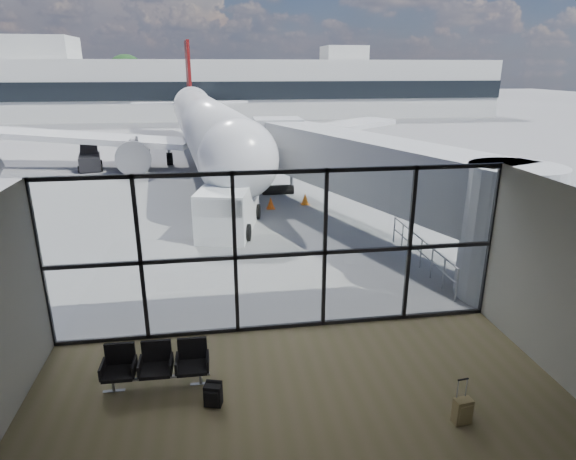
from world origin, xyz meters
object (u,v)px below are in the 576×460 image
object	(u,v)px
backpack	(213,395)
suitcase	(463,411)
seating_row	(157,363)
service_van	(228,207)
airliner	(205,123)
belt_loader	(90,161)

from	to	relation	value
backpack	suitcase	xyz separation A→B (m)	(5.02, -1.31, 0.03)
seating_row	service_van	world-z (taller)	service_van
seating_row	airliner	world-z (taller)	airliner
backpack	service_van	size ratio (longest dim) A/B	0.11
seating_row	airliner	bearing A→B (deg)	89.12
seating_row	suitcase	xyz separation A→B (m)	(6.27, -2.25, -0.28)
backpack	airliner	size ratio (longest dim) A/B	0.01
belt_loader	service_van	bearing A→B (deg)	-70.21
backpack	suitcase	size ratio (longest dim) A/B	0.56
suitcase	belt_loader	size ratio (longest dim) A/B	0.24
suitcase	belt_loader	distance (m)	31.54
seating_row	suitcase	bearing A→B (deg)	-18.83
airliner	service_van	world-z (taller)	airliner
seating_row	belt_loader	size ratio (longest dim) A/B	0.57
airliner	service_van	distance (m)	17.30
service_van	seating_row	bearing A→B (deg)	-87.63
backpack	service_van	bearing A→B (deg)	102.83
seating_row	airliner	size ratio (longest dim) A/B	0.06
seating_row	belt_loader	world-z (taller)	belt_loader
airliner	backpack	bearing A→B (deg)	-95.19
service_van	belt_loader	distance (m)	17.83
backpack	airliner	xyz separation A→B (m)	(-0.39, 29.14, 2.68)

